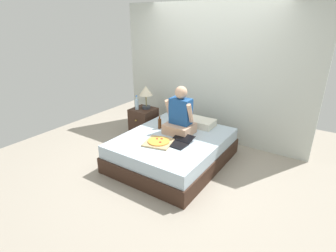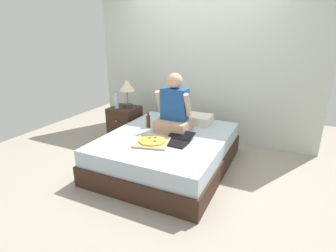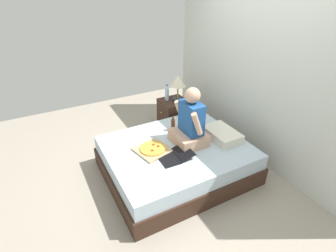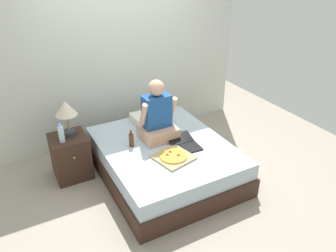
# 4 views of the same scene
# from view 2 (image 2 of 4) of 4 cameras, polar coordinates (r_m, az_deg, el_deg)

# --- Properties ---
(ground_plane) EXTENTS (5.75, 5.75, 0.00)m
(ground_plane) POSITION_cam_2_polar(r_m,az_deg,el_deg) (3.62, -0.12, -8.72)
(ground_plane) COLOR #9E9384
(wall_back) EXTENTS (3.75, 0.12, 2.50)m
(wall_back) POSITION_cam_2_polar(r_m,az_deg,el_deg) (4.42, 7.32, 13.26)
(wall_back) COLOR silver
(wall_back) RESTS_ON ground
(bed) EXTENTS (1.53, 1.86, 0.46)m
(bed) POSITION_cam_2_polar(r_m,az_deg,el_deg) (3.52, -0.12, -5.49)
(bed) COLOR #382319
(bed) RESTS_ON ground
(nightstand_left) EXTENTS (0.44, 0.47, 0.57)m
(nightstand_left) POSITION_cam_2_polar(r_m,az_deg,el_deg) (4.45, -9.32, 0.46)
(nightstand_left) COLOR #382319
(nightstand_left) RESTS_ON ground
(lamp_on_left_nightstand) EXTENTS (0.26, 0.26, 0.45)m
(lamp_on_left_nightstand) POSITION_cam_2_polar(r_m,az_deg,el_deg) (4.31, -8.94, 8.32)
(lamp_on_left_nightstand) COLOR #333842
(lamp_on_left_nightstand) RESTS_ON nightstand_left
(water_bottle) EXTENTS (0.07, 0.07, 0.28)m
(water_bottle) POSITION_cam_2_polar(r_m,az_deg,el_deg) (4.31, -11.16, 5.27)
(water_bottle) COLOR silver
(water_bottle) RESTS_ON nightstand_left
(pillow) EXTENTS (0.52, 0.34, 0.12)m
(pillow) POSITION_cam_2_polar(r_m,az_deg,el_deg) (3.93, 5.66, 1.64)
(pillow) COLOR silver
(pillow) RESTS_ON bed
(person_seated) EXTENTS (0.47, 0.40, 0.78)m
(person_seated) POSITION_cam_2_polar(r_m,az_deg,el_deg) (3.51, 1.37, 3.44)
(person_seated) COLOR tan
(person_seated) RESTS_ON bed
(laptop) EXTENTS (0.33, 0.43, 0.07)m
(laptop) POSITION_cam_2_polar(r_m,az_deg,el_deg) (3.21, 1.91, -3.14)
(laptop) COLOR black
(laptop) RESTS_ON bed
(pizza_box) EXTENTS (0.48, 0.48, 0.05)m
(pizza_box) POSITION_cam_2_polar(r_m,az_deg,el_deg) (3.18, -3.47, -3.41)
(pizza_box) COLOR tan
(pizza_box) RESTS_ON bed
(beer_bottle_on_bed) EXTENTS (0.06, 0.06, 0.22)m
(beer_bottle_on_bed) POSITION_cam_2_polar(r_m,az_deg,el_deg) (3.70, -4.32, 1.06)
(beer_bottle_on_bed) COLOR #4C2811
(beer_bottle_on_bed) RESTS_ON bed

